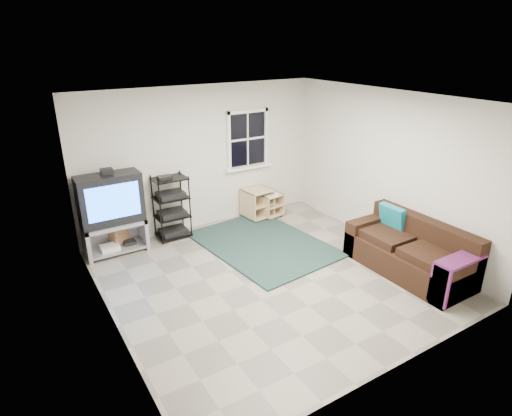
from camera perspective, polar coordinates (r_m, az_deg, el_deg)
room at (r=8.23m, az=-1.11°, el=8.69°), size 4.60×4.62×4.60m
tv_unit at (r=7.27m, az=-18.74°, el=0.07°), size 0.99×0.49×1.45m
av_rack at (r=7.67m, az=-11.15°, el=-0.41°), size 0.58×0.42×1.15m
side_table_left at (r=8.44m, az=0.01°, el=0.79°), size 0.55×0.55×0.59m
side_table_right at (r=8.52m, az=1.70°, el=0.68°), size 0.49×0.50×0.50m
sofa at (r=6.91m, az=19.91°, el=-5.65°), size 0.85×1.93×0.88m
shag_rug at (r=7.44m, az=0.97°, el=-4.80°), size 1.99×2.58×0.03m
paper_bag at (r=7.63m, az=-17.77°, el=-3.66°), size 0.33×0.27×0.40m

